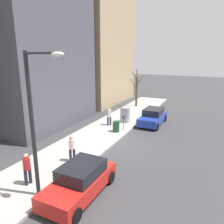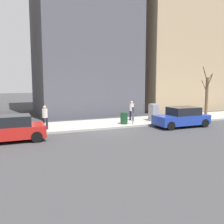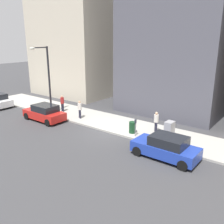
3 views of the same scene
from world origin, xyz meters
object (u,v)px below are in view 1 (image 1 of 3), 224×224
Objects in this scene: streetlamp at (36,116)px; bare_tree at (137,90)px; parked_car_blue at (153,117)px; utility_box at (125,115)px; pedestrian_midblock at (72,147)px; parking_meter at (123,121)px; pedestrian_near_meter at (109,115)px; pedestrian_far_corner at (27,167)px; office_tower_left at (85,49)px; trash_bin at (116,127)px; parked_car_red at (80,181)px.

bare_tree is at bearing -83.14° from streetlamp.
parked_car_blue is 2.68m from utility_box.
pedestrian_midblock is (-0.20, 8.92, 0.24)m from utility_box.
utility_box reaches higher than parking_meter.
parked_car_blue is 4.28m from pedestrian_near_meter.
pedestrian_near_meter is 10.38m from pedestrian_far_corner.
office_tower_left reaches higher than parking_meter.
pedestrian_midblock reaches higher than utility_box.
parking_meter reaches higher than trash_bin.
trash_bin is 0.54× the size of pedestrian_far_corner.
office_tower_left is at bearing -45.74° from parking_meter.
utility_box is at bearing 139.02° from office_tower_left.
parked_car_blue is 4.42m from trash_bin.
trash_bin is (0.45, 0.54, -0.38)m from parking_meter.
utility_box is 2.97m from trash_bin.
pedestrian_far_corner is (0.54, 3.01, 0.00)m from pedestrian_midblock.
bare_tree is at bearing -164.88° from pedestrian_far_corner.
pedestrian_far_corner reaches higher than trash_bin.
parking_meter is at bearing -129.70° from trash_bin.
parked_car_blue is at bearing -4.79° from pedestrian_near_meter.
utility_box is at bearing -77.77° from parked_car_red.
office_tower_left is (9.63, -8.36, 6.48)m from utility_box.
office_tower_left is at bearing -62.82° from streetlamp.
pedestrian_far_corner is at bearing 92.92° from bare_tree.
streetlamp is (-0.17, 9.98, 3.04)m from parking_meter.
pedestrian_near_meter is 7.44m from pedestrian_midblock.
parked_car_blue is 2.95× the size of utility_box.
pedestrian_midblock is at bearing 95.41° from bare_tree.
parking_meter is 0.80m from trash_bin.
parked_car_red is 2.94× the size of utility_box.
pedestrian_far_corner is at bearing 88.34° from utility_box.
streetlamp is (-1.02, 12.37, 3.17)m from utility_box.
bare_tree reaches higher than parked_car_red.
bare_tree is (3.81, -6.01, 1.49)m from parked_car_blue.
streetlamp is at bearing 90.96° from parking_meter.
parked_car_red is 2.54× the size of pedestrian_midblock.
streetlamp is 11.36m from pedestrian_near_meter.
pedestrian_far_corner is at bearing 114.58° from office_tower_left.
pedestrian_midblock is at bearing -76.61° from streetlamp.
streetlamp is at bearing 93.74° from trash_bin.
utility_box reaches higher than parked_car_red.
bare_tree reaches higher than pedestrian_near_meter.
utility_box is 0.10× the size of office_tower_left.
trash_bin is 1.96m from pedestrian_near_meter.
pedestrian_near_meter reaches higher than parked_car_blue.
office_tower_left is (12.13, -7.41, 6.60)m from parked_car_blue.
parked_car_red is at bearing 101.90° from utility_box.
parked_car_red is 11.58m from utility_box.
streetlamp is 4.60m from pedestrian_midblock.
bare_tree is at bearing -78.25° from parked_car_red.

